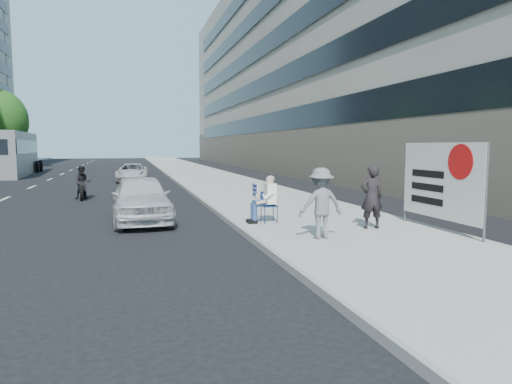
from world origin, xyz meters
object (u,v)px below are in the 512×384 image
object	(u,v)px
jogger	(321,203)
motorcycle	(83,184)
pedestrian_woman	(372,197)
white_sedan_near	(141,198)
protest_banner	(441,181)
seated_protester	(265,197)
white_sedan_far	(133,173)
bus	(10,154)

from	to	relation	value
jogger	motorcycle	world-z (taller)	jogger
pedestrian_woman	white_sedan_near	bearing A→B (deg)	-25.87
pedestrian_woman	protest_banner	size ratio (longest dim) A/B	0.53
seated_protester	pedestrian_woman	xyz separation A→B (m)	(2.36, -1.63, 0.09)
white_sedan_far	jogger	bearing A→B (deg)	-75.47
seated_protester	white_sedan_far	size ratio (longest dim) A/B	0.32
white_sedan_near	white_sedan_far	xyz separation A→B (m)	(-0.10, 15.92, -0.13)
bus	pedestrian_woman	bearing A→B (deg)	-66.65
pedestrian_woman	white_sedan_near	world-z (taller)	pedestrian_woman
seated_protester	jogger	world-z (taller)	jogger
protest_banner	motorcycle	size ratio (longest dim) A/B	1.49
white_sedan_near	bus	world-z (taller)	bus
pedestrian_woman	protest_banner	bearing A→B (deg)	162.40
seated_protester	jogger	bearing A→B (deg)	-76.24
seated_protester	white_sedan_near	bearing A→B (deg)	148.99
motorcycle	white_sedan_far	bearing A→B (deg)	72.90
pedestrian_woman	white_sedan_near	distance (m)	6.71
protest_banner	motorcycle	distance (m)	14.50
protest_banner	motorcycle	bearing A→B (deg)	130.58
protest_banner	pedestrian_woman	bearing A→B (deg)	155.73
pedestrian_woman	seated_protester	bearing A→B (deg)	-27.91
protest_banner	motorcycle	xyz separation A→B (m)	(-9.42, 11.00, -0.76)
jogger	motorcycle	bearing A→B (deg)	-62.71
seated_protester	protest_banner	bearing A→B (deg)	-30.78
seated_protester	pedestrian_woman	size ratio (longest dim) A/B	0.80
protest_banner	white_sedan_far	distance (m)	21.50
jogger	motorcycle	size ratio (longest dim) A/B	0.79
jogger	bus	distance (m)	32.23
pedestrian_woman	jogger	bearing A→B (deg)	31.40
white_sedan_near	white_sedan_far	world-z (taller)	white_sedan_near
seated_protester	jogger	distance (m)	2.52
jogger	bus	world-z (taller)	bus
jogger	pedestrian_woman	xyz separation A→B (m)	(1.77, 0.81, 0.00)
jogger	motorcycle	xyz separation A→B (m)	(-6.12, 11.12, -0.33)
seated_protester	motorcycle	xyz separation A→B (m)	(-5.52, 8.68, -0.24)
seated_protester	white_sedan_near	xyz separation A→B (m)	(-3.29, 1.98, -0.17)
motorcycle	pedestrian_woman	bearing A→B (deg)	-56.62
seated_protester	protest_banner	size ratio (longest dim) A/B	0.43
motorcycle	bus	bearing A→B (deg)	106.40
motorcycle	bus	distance (m)	19.63
white_sedan_near	motorcycle	distance (m)	7.06
white_sedan_near	bus	xyz separation A→B (m)	(-9.09, 25.07, 0.93)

